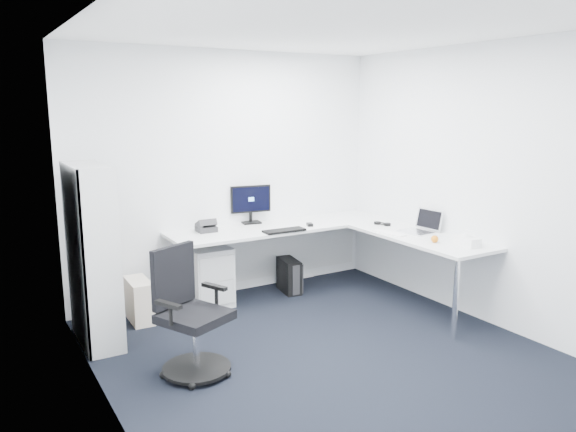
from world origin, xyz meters
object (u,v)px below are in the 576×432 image
monitor (251,204)px  laptop (416,222)px  l_desk (303,266)px  bookshelf (93,255)px  task_chair (195,313)px

monitor → laptop: (1.27, -1.32, -0.10)m
l_desk → bookshelf: size_ratio=1.67×
task_chair → laptop: bearing=-18.0°
bookshelf → monitor: 1.97m
bookshelf → laptop: 3.23m
l_desk → task_chair: task_chair is taller
l_desk → bookshelf: (-2.17, 0.05, 0.41)m
l_desk → laptop: 1.29m
laptop → bookshelf: bearing=161.5°
l_desk → laptop: size_ratio=7.94×
task_chair → laptop: 2.65m
l_desk → laptop: (0.96, -0.69, 0.51)m
bookshelf → monitor: bearing=17.2°
task_chair → bookshelf: bearing=92.1°
bookshelf → monitor: (1.87, 0.58, 0.20)m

